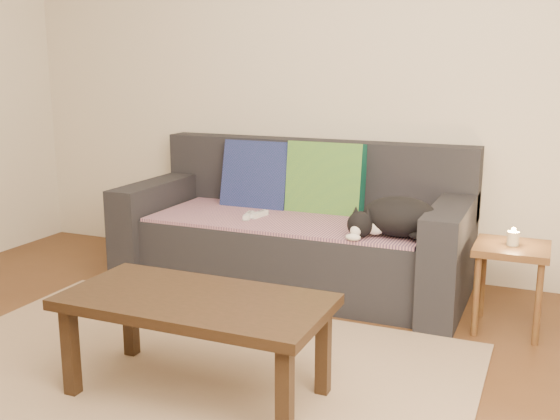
{
  "coord_description": "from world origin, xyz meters",
  "views": [
    {
      "loc": [
        1.45,
        -2.09,
        1.35
      ],
      "look_at": [
        0.05,
        1.2,
        0.55
      ],
      "focal_mm": 42.0,
      "sensor_mm": 36.0,
      "label": 1
    }
  ],
  "objects_px": {
    "cat": "(396,218)",
    "wii_remote_b": "(259,214)",
    "side_table": "(511,260)",
    "wii_remote_a": "(249,216)",
    "sofa": "(296,235)",
    "coffee_table": "(196,310)"
  },
  "relations": [
    {
      "from": "sofa",
      "to": "side_table",
      "type": "distance_m",
      "value": 1.32
    },
    {
      "from": "cat",
      "to": "side_table",
      "type": "relative_size",
      "value": 1.09
    },
    {
      "from": "sofa",
      "to": "wii_remote_a",
      "type": "bearing_deg",
      "value": -138.78
    },
    {
      "from": "cat",
      "to": "wii_remote_b",
      "type": "xyz_separation_m",
      "value": [
        -0.87,
        0.13,
        -0.09
      ]
    },
    {
      "from": "cat",
      "to": "side_table",
      "type": "bearing_deg",
      "value": 2.25
    },
    {
      "from": "cat",
      "to": "wii_remote_b",
      "type": "distance_m",
      "value": 0.89
    },
    {
      "from": "wii_remote_a",
      "to": "coffee_table",
      "type": "relative_size",
      "value": 0.14
    },
    {
      "from": "sofa",
      "to": "wii_remote_b",
      "type": "distance_m",
      "value": 0.28
    },
    {
      "from": "cat",
      "to": "wii_remote_a",
      "type": "height_order",
      "value": "cat"
    },
    {
      "from": "side_table",
      "to": "wii_remote_b",
      "type": "bearing_deg",
      "value": 175.02
    },
    {
      "from": "wii_remote_b",
      "to": "sofa",
      "type": "bearing_deg",
      "value": -42.45
    },
    {
      "from": "wii_remote_b",
      "to": "side_table",
      "type": "relative_size",
      "value": 0.33
    },
    {
      "from": "wii_remote_b",
      "to": "cat",
      "type": "bearing_deg",
      "value": -88.23
    },
    {
      "from": "wii_remote_b",
      "to": "coffee_table",
      "type": "xyz_separation_m",
      "value": [
        0.35,
        -1.36,
        -0.08
      ]
    },
    {
      "from": "wii_remote_a",
      "to": "side_table",
      "type": "distance_m",
      "value": 1.52
    },
    {
      "from": "sofa",
      "to": "coffee_table",
      "type": "relative_size",
      "value": 1.94
    },
    {
      "from": "cat",
      "to": "coffee_table",
      "type": "xyz_separation_m",
      "value": [
        -0.53,
        -1.23,
        -0.16
      ]
    },
    {
      "from": "wii_remote_a",
      "to": "wii_remote_b",
      "type": "distance_m",
      "value": 0.07
    },
    {
      "from": "sofa",
      "to": "coffee_table",
      "type": "height_order",
      "value": "sofa"
    },
    {
      "from": "cat",
      "to": "wii_remote_a",
      "type": "distance_m",
      "value": 0.92
    },
    {
      "from": "cat",
      "to": "side_table",
      "type": "distance_m",
      "value": 0.62
    },
    {
      "from": "side_table",
      "to": "cat",
      "type": "bearing_deg",
      "value": -179.61
    }
  ]
}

